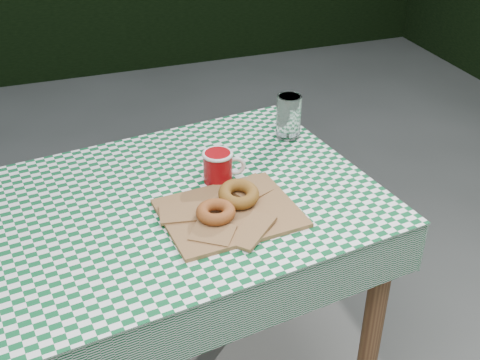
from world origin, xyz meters
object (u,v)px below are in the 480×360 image
coffee_mug (218,167)px  drinking_glass (289,117)px  table (167,310)px  paper_bag (230,212)px

coffee_mug → drinking_glass: size_ratio=1.15×
table → coffee_mug: 0.47m
drinking_glass → table: bearing=-153.4°
table → coffee_mug: size_ratio=7.17×
paper_bag → drinking_glass: (0.31, 0.35, 0.06)m
paper_bag → table: bearing=146.5°
paper_bag → coffee_mug: size_ratio=2.12×
table → paper_bag: paper_bag is taller
paper_bag → drinking_glass: 0.47m
table → drinking_glass: (0.48, 0.24, 0.45)m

